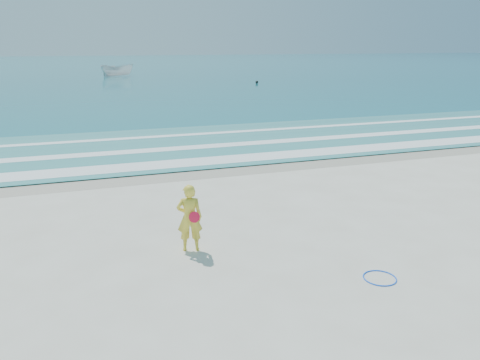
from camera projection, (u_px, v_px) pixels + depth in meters
name	position (u px, v px, depth m)	size (l,w,h in m)	color
ground	(271.00, 273.00, 10.41)	(400.00, 400.00, 0.00)	silver
wet_sand	(184.00, 172.00, 18.58)	(400.00, 2.40, 0.00)	#B2A893
ocean	(93.00, 66.00, 105.74)	(400.00, 190.00, 0.04)	#19727F
shallow	(162.00, 146.00, 23.10)	(400.00, 10.00, 0.01)	#59B7AD
foam_near	(178.00, 163.00, 19.74)	(400.00, 1.40, 0.01)	white
foam_mid	(165.00, 149.00, 22.38)	(400.00, 0.90, 0.01)	white
foam_far	(154.00, 137.00, 25.37)	(400.00, 0.60, 0.01)	white
hoop	(380.00, 278.00, 10.17)	(0.72, 0.72, 0.03)	#0E59FE
boat	(117.00, 70.00, 71.62)	(1.85, 4.92, 1.90)	silver
buoy	(257.00, 82.00, 59.10)	(0.36, 0.36, 0.36)	black
woman	(190.00, 218.00, 11.35)	(0.69, 0.54, 1.69)	yellow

